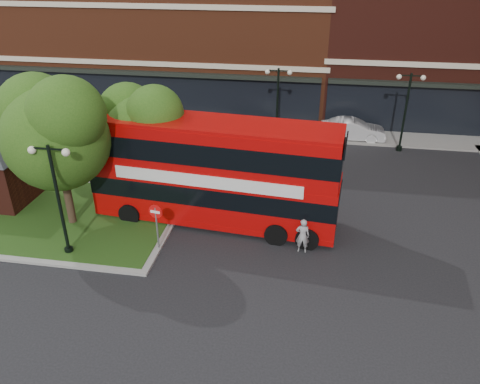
% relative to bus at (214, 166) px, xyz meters
% --- Properties ---
extents(ground, '(120.00, 120.00, 0.00)m').
position_rel_bus_xyz_m(ground, '(-0.11, -4.00, -2.85)').
color(ground, black).
rests_on(ground, ground).
extents(pavement_far, '(44.00, 3.00, 0.12)m').
position_rel_bus_xyz_m(pavement_far, '(-0.11, 12.50, -2.79)').
color(pavement_far, slate).
rests_on(pavement_far, ground).
extents(terrace_far_left, '(26.00, 12.00, 14.00)m').
position_rel_bus_xyz_m(terrace_far_left, '(-8.11, 20.00, 4.15)').
color(terrace_far_left, maroon).
rests_on(terrace_far_left, ground).
extents(terrace_far_right, '(18.00, 12.00, 16.00)m').
position_rel_bus_xyz_m(terrace_far_right, '(13.89, 20.00, 5.15)').
color(terrace_far_right, '#471911').
rests_on(terrace_far_right, ground).
extents(traffic_island, '(12.60, 7.60, 0.15)m').
position_rel_bus_xyz_m(traffic_island, '(-8.11, -1.00, -2.78)').
color(traffic_island, gray).
rests_on(traffic_island, ground).
extents(tree_island_west, '(5.40, 4.71, 7.21)m').
position_rel_bus_xyz_m(tree_island_west, '(-6.71, -1.42, 1.94)').
color(tree_island_west, '#2D2116').
rests_on(tree_island_west, ground).
extents(tree_island_east, '(4.46, 3.90, 6.29)m').
position_rel_bus_xyz_m(tree_island_east, '(-3.69, 1.06, 1.39)').
color(tree_island_east, '#2D2116').
rests_on(tree_island_east, ground).
extents(lamp_island, '(1.72, 0.36, 5.00)m').
position_rel_bus_xyz_m(lamp_island, '(-5.61, -3.80, -0.02)').
color(lamp_island, black).
rests_on(lamp_island, ground).
extents(lamp_far_left, '(1.72, 0.36, 5.00)m').
position_rel_bus_xyz_m(lamp_far_left, '(1.89, 10.50, -0.02)').
color(lamp_far_left, black).
rests_on(lamp_far_left, ground).
extents(lamp_far_right, '(1.72, 0.36, 5.00)m').
position_rel_bus_xyz_m(lamp_far_right, '(9.89, 10.50, -0.02)').
color(lamp_far_right, black).
rests_on(lamp_far_right, ground).
extents(bus, '(11.57, 3.63, 4.35)m').
position_rel_bus_xyz_m(bus, '(0.00, 0.00, 0.00)').
color(bus, '#AB0706').
rests_on(bus, ground).
extents(woman, '(0.60, 0.40, 1.61)m').
position_rel_bus_xyz_m(woman, '(4.21, -2.00, -2.05)').
color(woman, gray).
rests_on(woman, ground).
extents(car_silver, '(3.95, 1.72, 1.33)m').
position_rel_bus_xyz_m(car_silver, '(-0.33, 11.29, -2.19)').
color(car_silver, '#B6B9BE').
rests_on(car_silver, ground).
extents(car_white, '(4.35, 1.53, 1.43)m').
position_rel_bus_xyz_m(car_white, '(6.94, 12.00, -2.14)').
color(car_white, silver).
rests_on(car_white, ground).
extents(no_entry_sign, '(0.61, 0.15, 2.21)m').
position_rel_bus_xyz_m(no_entry_sign, '(-1.91, -2.88, -1.27)').
color(no_entry_sign, slate).
rests_on(no_entry_sign, ground).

